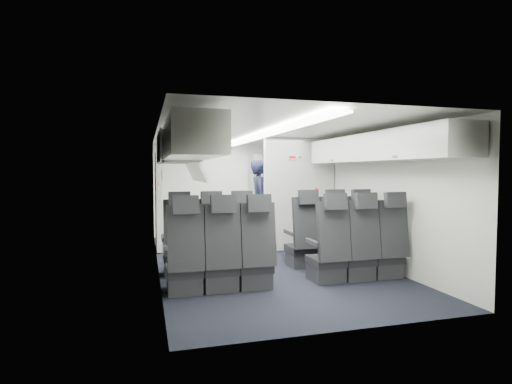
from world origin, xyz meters
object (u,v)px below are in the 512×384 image
seat_row_mid (293,255)px  boarding_door (158,200)px  galley_unit (268,195)px  carry_on_bag (176,150)px  seat_row_front (272,243)px  flight_attendant (260,202)px

seat_row_mid → boarding_door: 3.45m
galley_unit → carry_on_bag: size_ratio=5.17×
seat_row_mid → carry_on_bag: size_ratio=9.05×
seat_row_front → flight_attendant: bearing=78.9°
carry_on_bag → seat_row_mid: bearing=-41.3°
seat_row_mid → flight_attendant: size_ratio=1.89×
galley_unit → seat_row_mid: bearing=-102.9°
galley_unit → carry_on_bag: carry_on_bag is taller
seat_row_front → boarding_door: size_ratio=1.79×
seat_row_mid → boarding_door: size_ratio=1.79×
flight_attendant → boarding_door: bearing=101.9°
galley_unit → boarding_door: galley_unit is taller
seat_row_front → galley_unit: bearing=73.7°
galley_unit → flight_attendant: bearing=-115.8°
boarding_door → flight_attendant: boarding_door is taller
seat_row_front → carry_on_bag: bearing=178.7°
seat_row_front → seat_row_mid: bearing=-90.0°
seat_row_mid → carry_on_bag: bearing=147.2°
seat_row_front → carry_on_bag: (-1.45, 0.03, 1.42)m
galley_unit → flight_attendant: galley_unit is taller
seat_row_mid → galley_unit: bearing=77.1°
seat_row_mid → carry_on_bag: carry_on_bag is taller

